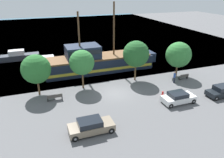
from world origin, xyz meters
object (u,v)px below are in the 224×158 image
Objects in this scene: moored_boat_dockside at (19,56)px; parked_car_curb_mid at (91,126)px; bench_promenade_west at (184,77)px; fire_hydrant at (163,94)px; parked_car_curb_front at (178,98)px; bench_promenade_east at (55,97)px; parked_car_curb_rear at (224,91)px; pedestrian_walking_near at (174,77)px; pirate_ship at (97,61)px; moored_boat_outer at (49,61)px.

parked_car_curb_mid is (7.08, -27.00, -0.02)m from moored_boat_dockside.
fire_hydrant is at bearing -147.93° from bench_promenade_west.
fire_hydrant is 0.50× the size of bench_promenade_west.
bench_promenade_east is (-14.16, 5.82, -0.24)m from parked_car_curb_front.
parked_car_curb_mid is at bearing -174.95° from parked_car_curb_rear.
parked_car_curb_front is at bearing 176.11° from parked_car_curb_rear.
pedestrian_walking_near is (21.80, -19.60, 0.13)m from moored_boat_dockside.
moored_boat_dockside is (-12.58, 10.70, -0.89)m from pirate_ship.
parked_car_curb_mid reaches higher than fire_hydrant.
pedestrian_walking_near is at bearing -41.34° from moored_boat_outer.
bench_promenade_east is at bearing 178.37° from pedestrian_walking_near.
parked_car_curb_rear is at bearing -44.93° from moored_boat_dockside.
pedestrian_walking_near is at bearing 122.18° from parked_car_curb_rear.
pedestrian_walking_near reaches higher than bench_promenade_west.
pedestrian_walking_near reaches higher than moored_boat_outer.
parked_car_curb_mid is at bearing -159.09° from fire_hydrant.
pirate_ship reaches higher than moored_boat_dockside.
parked_car_curb_front is (18.67, -24.92, -0.04)m from moored_boat_dockside.
pirate_ship is at bearing -40.38° from moored_boat_dockside.
parked_car_curb_rear is at bearing -76.63° from bench_promenade_west.
parked_car_curb_mid is at bearing -153.30° from pedestrian_walking_near.
bench_promenade_east is (-13.24, 3.82, 0.03)m from fire_hydrant.
parked_car_curb_rear reaches higher than parked_car_curb_front.
pirate_ship is 2.71× the size of moored_boat_dockside.
bench_promenade_west is (-1.51, 6.33, -0.29)m from parked_car_curb_rear.
moored_boat_outer is at bearing 94.92° from parked_car_curb_mid.
moored_boat_dockside is 27.92m from parked_car_curb_mid.
fire_hydrant is (5.17, -12.22, -1.21)m from pirate_ship.
moored_boat_dockside is 29.32m from pedestrian_walking_near.
parked_car_curb_mid is 2.34× the size of bench_promenade_east.
moored_boat_dockside is 7.19m from moored_boat_outer.
moored_boat_dockside reaches higher than parked_car_curb_front.
pirate_ship is 14.14m from bench_promenade_west.
parked_car_curb_rear is 2.89× the size of pedestrian_walking_near.
pirate_ship is 4.34× the size of parked_car_curb_mid.
pirate_ship is 10.14× the size of bench_promenade_east.
pirate_ship is at bearing -37.74° from moored_boat_outer.
parked_car_curb_mid is at bearing -75.31° from moored_boat_dockside.
pedestrian_walking_near is (3.14, 5.32, 0.18)m from parked_car_curb_front.
pedestrian_walking_near is (16.62, -14.62, 0.23)m from moored_boat_outer.
bench_promenade_east is at bearing -92.73° from moored_boat_outer.
parked_car_curb_front is 5.35× the size of fire_hydrant.
parked_car_curb_mid is 2.91× the size of bench_promenade_west.
bench_promenade_west is at bearing -36.31° from pirate_ship.
moored_boat_outer is 28.76m from parked_car_curb_rear.
moored_boat_dockside is 4.66× the size of bench_promenade_west.
parked_car_curb_rear is at bearing -17.71° from fire_hydrant.
moored_boat_outer is 3.75× the size of pedestrian_walking_near.
parked_car_curb_mid is at bearing -154.74° from bench_promenade_west.
pedestrian_walking_near is at bearing -41.95° from moored_boat_dockside.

